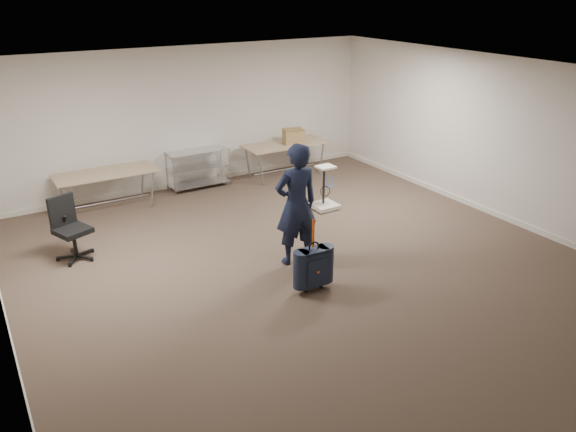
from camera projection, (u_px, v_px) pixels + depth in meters
ground at (311, 271)px, 8.24m from camera, size 9.00×9.00×0.00m
room_shell at (265, 234)px, 9.31m from camera, size 8.00×9.00×9.00m
folding_table_left at (105, 175)px, 10.20m from camera, size 1.80×0.75×0.73m
folding_table_right at (285, 146)px, 12.00m from camera, size 1.80×0.75×0.73m
wire_shelf at (198, 167)px, 11.39m from camera, size 1.22×0.47×0.80m
person at (296, 205)px, 8.16m from camera, size 0.70×0.49×1.85m
suitcase at (313, 267)px, 7.58m from camera, size 0.39×0.24×1.05m
office_chair at (73, 240)px, 8.51m from camera, size 0.59×0.60×0.98m
equipment_cart at (325, 198)px, 10.42m from camera, size 0.45×0.45×0.83m
cardboard_box at (293, 136)px, 11.94m from camera, size 0.48×0.40×0.31m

